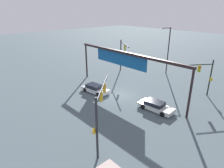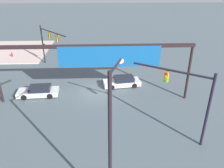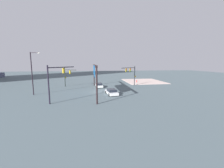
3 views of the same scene
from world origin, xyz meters
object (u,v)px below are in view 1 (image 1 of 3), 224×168
at_px(traffic_signal_near_corner, 206,73).
at_px(sedan_car_waiting_far, 156,106).
at_px(traffic_signal_cross_street, 122,51).
at_px(traffic_signal_opposite_side, 100,106).
at_px(sedan_car_approaching, 95,89).
at_px(streetlamp_curved_arm, 168,48).

bearing_deg(traffic_signal_near_corner, sedan_car_waiting_far, 21.36).
bearing_deg(sedan_car_waiting_far, traffic_signal_near_corner, 73.33).
height_order(traffic_signal_near_corner, sedan_car_waiting_far, traffic_signal_near_corner).
relative_size(traffic_signal_cross_street, sedan_car_waiting_far, 1.37).
bearing_deg(traffic_signal_opposite_side, traffic_signal_cross_street, -1.49).
bearing_deg(traffic_signal_cross_street, sedan_car_approaching, -34.44).
bearing_deg(traffic_signal_cross_street, traffic_signal_near_corner, 35.17).
height_order(traffic_signal_cross_street, sedan_car_waiting_far, traffic_signal_cross_street).
xyz_separation_m(streetlamp_curved_arm, sedan_car_waiting_far, (7.86, -14.17, -4.58)).
bearing_deg(sedan_car_approaching, traffic_signal_near_corner, 35.16).
bearing_deg(sedan_car_waiting_far, streetlamp_curved_arm, 115.38).
distance_m(traffic_signal_opposite_side, streetlamp_curved_arm, 25.14).
bearing_deg(sedan_car_approaching, traffic_signal_cross_street, 104.99).
bearing_deg(sedan_car_waiting_far, traffic_signal_opposite_side, -90.72).
relative_size(traffic_signal_opposite_side, traffic_signal_cross_street, 0.92).
bearing_deg(streetlamp_curved_arm, sedan_car_approaching, 11.67).
bearing_deg(streetlamp_curved_arm, traffic_signal_opposite_side, 38.06).
relative_size(traffic_signal_near_corner, traffic_signal_cross_street, 0.86).
bearing_deg(streetlamp_curved_arm, traffic_signal_near_corner, 80.57).
xyz_separation_m(traffic_signal_opposite_side, sedan_car_waiting_far, (-0.48, 9.53, -3.54)).
relative_size(traffic_signal_opposite_side, sedan_car_waiting_far, 1.26).
height_order(traffic_signal_near_corner, sedan_car_approaching, traffic_signal_near_corner).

